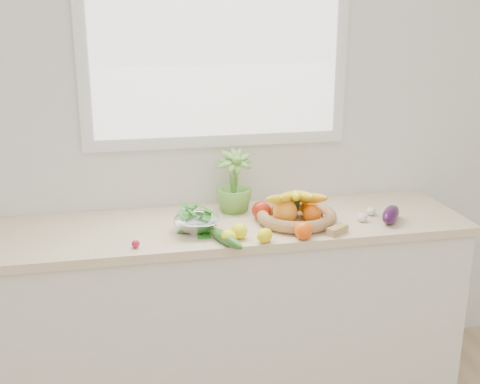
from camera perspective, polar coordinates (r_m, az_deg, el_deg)
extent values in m
cube|color=white|center=(2.98, -2.24, 7.25)|extent=(4.50, 0.02, 2.70)
cube|color=silver|center=(3.00, -1.03, -11.35)|extent=(2.20, 0.58, 0.86)
cube|color=beige|center=(2.81, -1.08, -3.26)|extent=(2.24, 0.62, 0.04)
cube|color=white|center=(2.92, -2.28, 14.96)|extent=(1.30, 0.03, 1.10)
cube|color=white|center=(2.90, -2.21, 14.94)|extent=(1.18, 0.01, 0.98)
sphere|color=#FD5708|center=(2.60, 6.02, -3.69)|extent=(0.08, 0.08, 0.08)
ellipsoid|color=#F7F10D|center=(2.54, -1.09, -4.29)|extent=(0.07, 0.09, 0.06)
ellipsoid|color=yellow|center=(2.56, 2.35, -4.14)|extent=(0.10, 0.10, 0.06)
ellipsoid|color=#ECEA0C|center=(2.60, -0.05, -3.69)|extent=(0.08, 0.10, 0.07)
sphere|color=#B0200E|center=(2.83, 2.04, -1.76)|extent=(0.11, 0.11, 0.09)
cube|color=tan|center=(2.69, 9.21, -3.59)|extent=(0.11, 0.10, 0.03)
ellipsoid|color=white|center=(2.83, 8.43, -2.38)|extent=(0.07, 0.07, 0.05)
ellipsoid|color=white|center=(2.96, 12.32, -1.80)|extent=(0.06, 0.06, 0.04)
ellipsoid|color=white|center=(2.86, 11.51, -2.38)|extent=(0.06, 0.06, 0.04)
ellipsoid|color=#300E34|center=(2.88, 14.10, -2.08)|extent=(0.17, 0.19, 0.07)
ellipsoid|color=#275318|center=(2.55, -1.44, -4.39)|extent=(0.14, 0.27, 0.05)
sphere|color=#C3183B|center=(2.54, -9.87, -4.87)|extent=(0.05, 0.05, 0.03)
imported|color=#5F9B38|center=(2.91, -0.56, 0.88)|extent=(0.20, 0.20, 0.32)
cylinder|color=#A88D4A|center=(2.81, 5.36, -2.77)|extent=(0.38, 0.38, 0.01)
torus|color=#AA724B|center=(2.80, 5.38, -2.26)|extent=(0.45, 0.45, 0.06)
sphere|color=orange|center=(2.75, 4.29, -1.87)|extent=(0.14, 0.14, 0.11)
sphere|color=#E75B07|center=(2.76, 6.82, -2.11)|extent=(0.10, 0.10, 0.09)
sphere|color=orange|center=(2.86, 6.56, -1.48)|extent=(0.10, 0.10, 0.08)
ellipsoid|color=black|center=(2.85, 4.79, -1.13)|extent=(0.11, 0.11, 0.11)
ellipsoid|color=yellow|center=(2.74, 4.01, -0.74)|extent=(0.22, 0.19, 0.11)
ellipsoid|color=yellow|center=(2.76, 4.63, -0.46)|extent=(0.17, 0.23, 0.11)
ellipsoid|color=yellow|center=(2.76, 5.30, -0.33)|extent=(0.10, 0.25, 0.11)
ellipsoid|color=yellow|center=(2.77, 5.90, -0.38)|extent=(0.06, 0.25, 0.11)
ellipsoid|color=orange|center=(2.78, 6.58, -0.57)|extent=(0.14, 0.24, 0.11)
cylinder|color=white|center=(2.69, -4.14, -3.63)|extent=(0.09, 0.09, 0.02)
imported|color=silver|center=(2.68, -4.16, -2.99)|extent=(0.24, 0.24, 0.05)
ellipsoid|color=#175D1A|center=(2.66, -4.18, -2.16)|extent=(0.18, 0.18, 0.06)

